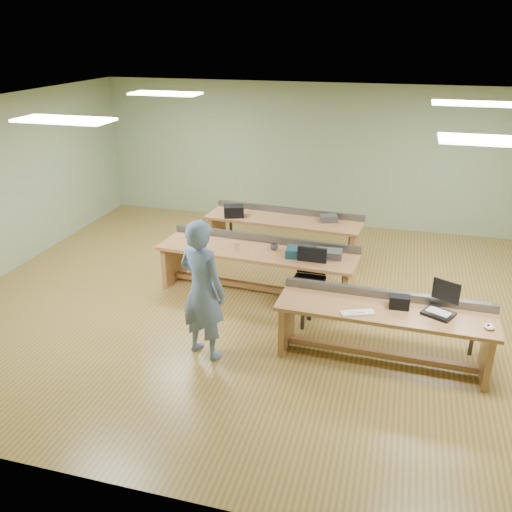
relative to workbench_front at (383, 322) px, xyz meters
name	(u,v)px	position (x,y,z in m)	size (l,w,h in m)	color
floor	(284,304)	(-1.54, 1.15, -0.55)	(10.00, 10.00, 0.00)	olive
ceiling	(289,109)	(-1.54, 1.15, 2.45)	(10.00, 10.00, 0.00)	silver
wall_back	(327,156)	(-1.54, 5.15, 0.95)	(10.00, 0.04, 3.00)	gray
wall_front	(180,364)	(-1.54, -2.85, 0.95)	(10.00, 0.04, 3.00)	gray
fluor_panels	(289,111)	(-1.54, 1.15, 2.42)	(6.20, 3.50, 0.03)	white
workbench_front	(383,322)	(0.00, 0.00, 0.00)	(2.74, 0.81, 0.86)	#A66F46
workbench_mid	(258,260)	(-2.07, 1.48, 0.01)	(3.24, 1.05, 0.86)	#A66F46
workbench_back	(284,228)	(-2.00, 3.08, 0.00)	(2.94, 0.98, 0.86)	#A66F46
person	(202,290)	(-2.26, -0.49, 0.39)	(0.69, 0.45, 1.89)	#6479A3
laptop_base	(438,313)	(0.64, 0.00, 0.22)	(0.35, 0.29, 0.04)	black
laptop_screen	(446,291)	(0.71, 0.13, 0.47)	(0.35, 0.02, 0.28)	black
keyboard	(358,313)	(-0.32, -0.23, 0.21)	(0.41, 0.14, 0.02)	silver
trackball_mouse	(489,327)	(1.21, -0.19, 0.23)	(0.12, 0.14, 0.06)	white
camera_bag	(399,302)	(0.17, 0.06, 0.28)	(0.25, 0.16, 0.17)	black
task_chair	(308,290)	(-1.15, 1.04, -0.19)	(0.54, 0.54, 0.98)	black
parts_bin_teal	(299,252)	(-1.38, 1.37, 0.27)	(0.39, 0.29, 0.14)	#12313C
parts_bin_grey	(329,254)	(-0.93, 1.47, 0.25)	(0.41, 0.26, 0.11)	#39393C
mug	(274,247)	(-1.81, 1.52, 0.25)	(0.13, 0.13, 0.10)	#39393C
drinks_can	(236,247)	(-2.38, 1.33, 0.25)	(0.06, 0.06, 0.11)	silver
storage_box_back	(234,211)	(-2.93, 2.93, 0.30)	(0.36, 0.26, 0.21)	black
tray_back	(329,218)	(-1.18, 3.12, 0.26)	(0.30, 0.22, 0.12)	#39393C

